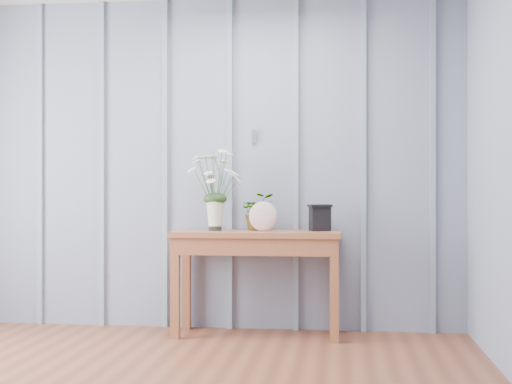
# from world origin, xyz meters

# --- Properties ---
(room_shell) EXTENTS (4.00, 4.50, 2.50)m
(room_shell) POSITION_xyz_m (0.00, 0.92, 1.99)
(room_shell) COLOR #818BA2
(room_shell) RESTS_ON ground
(sideboard) EXTENTS (1.20, 0.45, 0.75)m
(sideboard) POSITION_xyz_m (0.49, 1.99, 0.64)
(sideboard) COLOR brown
(sideboard) RESTS_ON ground
(daisy_vase) EXTENTS (0.42, 0.32, 0.60)m
(daisy_vase) POSITION_xyz_m (0.18, 2.01, 1.12)
(daisy_vase) COLOR black
(daisy_vase) RESTS_ON sideboard
(spider_plant) EXTENTS (0.30, 0.28, 0.27)m
(spider_plant) POSITION_xyz_m (0.47, 2.13, 0.88)
(spider_plant) COLOR #1B3818
(spider_plant) RESTS_ON sideboard
(felt_disc_vessel) EXTENTS (0.22, 0.09, 0.21)m
(felt_disc_vessel) POSITION_xyz_m (0.53, 1.97, 0.86)
(felt_disc_vessel) COLOR #995764
(felt_disc_vessel) RESTS_ON sideboard
(carved_box) EXTENTS (0.19, 0.16, 0.19)m
(carved_box) POSITION_xyz_m (0.93, 2.06, 0.85)
(carved_box) COLOR black
(carved_box) RESTS_ON sideboard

